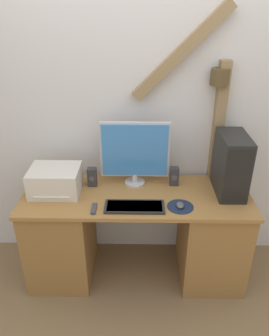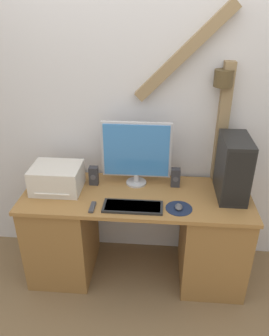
# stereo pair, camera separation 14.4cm
# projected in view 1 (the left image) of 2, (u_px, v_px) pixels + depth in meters

# --- Properties ---
(ground_plane) EXTENTS (12.00, 12.00, 0.00)m
(ground_plane) POSITION_uv_depth(u_px,v_px,m) (136.00, 300.00, 2.60)
(ground_plane) COLOR brown
(wall_back) EXTENTS (6.40, 0.19, 2.70)m
(wall_back) POSITION_uv_depth(u_px,v_px,m) (138.00, 109.00, 2.58)
(wall_back) COLOR silver
(wall_back) RESTS_ON ground_plane
(desk) EXTENTS (1.75, 0.64, 0.79)m
(desk) POSITION_uv_depth(u_px,v_px,m) (136.00, 234.00, 2.69)
(desk) COLOR olive
(desk) RESTS_ON ground_plane
(monitor) EXTENTS (0.54, 0.16, 0.52)m
(monitor) POSITION_uv_depth(u_px,v_px,m) (135.00, 152.00, 2.54)
(monitor) COLOR #B7B7BC
(monitor) RESTS_ON desk
(keyboard) EXTENTS (0.43, 0.17, 0.02)m
(keyboard) POSITION_uv_depth(u_px,v_px,m) (135.00, 207.00, 2.35)
(keyboard) COLOR black
(keyboard) RESTS_ON desk
(mousepad) EXTENTS (0.19, 0.19, 0.00)m
(mousepad) POSITION_uv_depth(u_px,v_px,m) (180.00, 207.00, 2.36)
(mousepad) COLOR #19233D
(mousepad) RESTS_ON desk
(mouse) EXTENTS (0.05, 0.08, 0.03)m
(mouse) POSITION_uv_depth(u_px,v_px,m) (180.00, 205.00, 2.35)
(mouse) COLOR #4C4C51
(mouse) RESTS_ON mousepad
(computer_tower) EXTENTS (0.20, 0.38, 0.46)m
(computer_tower) POSITION_uv_depth(u_px,v_px,m) (231.00, 165.00, 2.44)
(computer_tower) COLOR black
(computer_tower) RESTS_ON desk
(printer) EXTENTS (0.38, 0.31, 0.20)m
(printer) POSITION_uv_depth(u_px,v_px,m) (55.00, 181.00, 2.50)
(printer) COLOR beige
(printer) RESTS_ON desk
(speaker_left) EXTENTS (0.07, 0.06, 0.15)m
(speaker_left) POSITION_uv_depth(u_px,v_px,m) (92.00, 177.00, 2.60)
(speaker_left) COLOR #2D2D33
(speaker_left) RESTS_ON desk
(speaker_right) EXTENTS (0.07, 0.06, 0.15)m
(speaker_right) POSITION_uv_depth(u_px,v_px,m) (174.00, 176.00, 2.61)
(speaker_right) COLOR #2D2D33
(speaker_right) RESTS_ON desk
(remote_control) EXTENTS (0.03, 0.13, 0.02)m
(remote_control) POSITION_uv_depth(u_px,v_px,m) (94.00, 209.00, 2.33)
(remote_control) COLOR #38383D
(remote_control) RESTS_ON desk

